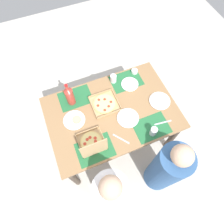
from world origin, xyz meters
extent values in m
plane|color=beige|center=(0.00, 0.00, 0.00)|extent=(6.00, 6.00, 0.00)
cylinder|color=#3F3328|center=(-0.63, -0.41, 0.36)|extent=(0.07, 0.07, 0.71)
cylinder|color=#3F3328|center=(0.63, -0.41, 0.36)|extent=(0.07, 0.07, 0.71)
cylinder|color=#3F3328|center=(-0.63, 0.41, 0.36)|extent=(0.07, 0.07, 0.71)
cylinder|color=#3F3328|center=(0.63, 0.41, 0.36)|extent=(0.07, 0.07, 0.71)
cube|color=#936D47|center=(0.00, 0.00, 0.73)|extent=(1.39, 0.94, 0.03)
cube|color=#236638|center=(-0.31, -0.32, 0.74)|extent=(0.36, 0.26, 0.00)
cube|color=#236638|center=(0.31, -0.32, 0.74)|extent=(0.36, 0.26, 0.00)
cube|color=#236638|center=(-0.31, 0.32, 0.74)|extent=(0.36, 0.26, 0.00)
cube|color=#236638|center=(0.31, 0.32, 0.74)|extent=(0.36, 0.26, 0.00)
cube|color=tan|center=(0.04, -0.12, 0.75)|extent=(0.29, 0.29, 0.01)
cube|color=tan|center=(-0.10, -0.12, 0.76)|extent=(0.01, 0.29, 0.03)
cube|color=tan|center=(0.18, -0.12, 0.76)|extent=(0.01, 0.29, 0.03)
cube|color=tan|center=(0.04, -0.26, 0.76)|extent=(0.29, 0.01, 0.03)
cube|color=tan|center=(0.04, 0.02, 0.76)|extent=(0.29, 0.01, 0.03)
cylinder|color=#E0B76B|center=(0.04, -0.12, 0.75)|extent=(0.25, 0.25, 0.01)
cylinder|color=#EFD67F|center=(0.04, -0.12, 0.76)|extent=(0.23, 0.23, 0.00)
cylinder|color=red|center=(0.12, -0.12, 0.77)|extent=(0.03, 0.03, 0.00)
cylinder|color=red|center=(0.07, -0.04, 0.77)|extent=(0.03, 0.03, 0.00)
cylinder|color=red|center=(0.01, -0.07, 0.77)|extent=(0.03, 0.03, 0.00)
cylinder|color=red|center=(-0.03, -0.11, 0.77)|extent=(0.03, 0.03, 0.00)
cylinder|color=red|center=(0.02, -0.17, 0.77)|extent=(0.03, 0.03, 0.00)
cylinder|color=red|center=(0.08, -0.18, 0.77)|extent=(0.03, 0.03, 0.00)
cube|color=tan|center=(0.32, 0.24, 0.75)|extent=(0.25, 0.25, 0.01)
cube|color=tan|center=(0.19, 0.24, 0.76)|extent=(0.01, 0.25, 0.03)
cube|color=tan|center=(0.44, 0.24, 0.76)|extent=(0.01, 0.25, 0.03)
cube|color=tan|center=(0.32, 0.11, 0.76)|extent=(0.25, 0.01, 0.03)
cube|color=tan|center=(0.32, 0.36, 0.76)|extent=(0.25, 0.01, 0.03)
cylinder|color=#E0B76B|center=(0.32, 0.24, 0.75)|extent=(0.22, 0.22, 0.01)
cylinder|color=#EFD67F|center=(0.32, 0.24, 0.76)|extent=(0.20, 0.20, 0.00)
cylinder|color=red|center=(0.39, 0.23, 0.77)|extent=(0.03, 0.03, 0.00)
cylinder|color=red|center=(0.34, 0.28, 0.77)|extent=(0.03, 0.03, 0.00)
cylinder|color=red|center=(0.30, 0.29, 0.77)|extent=(0.03, 0.03, 0.00)
cylinder|color=red|center=(0.28, 0.25, 0.77)|extent=(0.03, 0.03, 0.00)
cylinder|color=red|center=(0.27, 0.22, 0.77)|extent=(0.03, 0.03, 0.00)
cylinder|color=red|center=(0.32, 0.19, 0.77)|extent=(0.03, 0.03, 0.00)
cylinder|color=red|center=(0.35, 0.20, 0.77)|extent=(0.03, 0.03, 0.00)
cube|color=tan|center=(0.32, 0.36, 0.91)|extent=(0.25, 0.01, 0.25)
cylinder|color=white|center=(0.40, -0.06, 0.75)|extent=(0.22, 0.22, 0.01)
cylinder|color=white|center=(0.40, -0.06, 0.76)|extent=(0.23, 0.23, 0.01)
cylinder|color=#E0B76B|center=(0.38, -0.05, 0.76)|extent=(0.09, 0.09, 0.01)
cylinder|color=#EFD67F|center=(0.38, -0.05, 0.77)|extent=(0.08, 0.08, 0.00)
cylinder|color=white|center=(-0.33, -0.25, 0.75)|extent=(0.19, 0.19, 0.01)
cylinder|color=white|center=(-0.33, -0.25, 0.76)|extent=(0.20, 0.20, 0.01)
cylinder|color=white|center=(-0.54, 0.08, 0.75)|extent=(0.22, 0.22, 0.01)
cylinder|color=white|center=(-0.54, 0.08, 0.76)|extent=(0.23, 0.23, 0.01)
cylinder|color=white|center=(-0.13, 0.13, 0.75)|extent=(0.22, 0.22, 0.01)
cylinder|color=white|center=(-0.13, 0.13, 0.76)|extent=(0.23, 0.23, 0.01)
cylinder|color=#B2382D|center=(0.36, -0.28, 0.85)|extent=(0.09, 0.09, 0.22)
cone|color=#B2382D|center=(0.36, -0.28, 0.98)|extent=(0.09, 0.09, 0.04)
cylinder|color=#B2382D|center=(0.36, -0.28, 1.03)|extent=(0.03, 0.03, 0.06)
cylinder|color=red|center=(0.36, -0.28, 1.06)|extent=(0.03, 0.03, 0.01)
cylinder|color=silver|center=(-0.29, 0.38, 0.80)|extent=(0.07, 0.07, 0.11)
cylinder|color=silver|center=(-0.17, -0.37, 0.79)|extent=(0.07, 0.07, 0.10)
cylinder|color=white|center=(-0.45, -0.39, 0.76)|extent=(0.08, 0.08, 0.04)
cube|color=#B7B7BC|center=(-0.45, 0.32, 0.74)|extent=(0.19, 0.04, 0.00)
cube|color=#B7B7BC|center=(0.03, 0.32, 0.74)|extent=(0.13, 0.16, 0.00)
cylinder|color=#33598C|center=(-0.31, 0.73, 0.48)|extent=(0.32, 0.32, 0.96)
sphere|color=#D1A889|center=(-0.31, 0.73, 1.06)|extent=(0.19, 0.19, 0.19)
cylinder|color=white|center=(0.31, 0.73, 0.47)|extent=(0.32, 0.32, 0.93)
sphere|color=#D1A889|center=(0.31, 0.73, 1.03)|extent=(0.19, 0.19, 0.19)
camera|label=1|loc=(0.37, 0.89, 2.62)|focal=31.46mm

